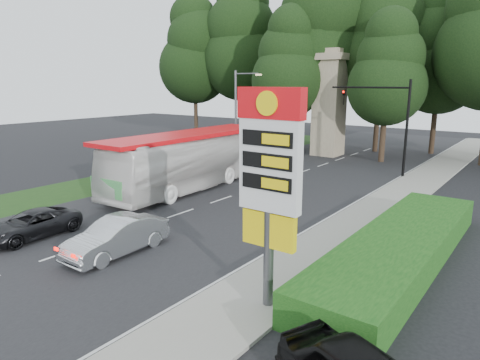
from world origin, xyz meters
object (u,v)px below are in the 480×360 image
Objects in this scene: suv_charcoal at (31,225)px; gas_station_pylon at (270,170)px; streetlight_signs at (238,112)px; sedan_silver at (117,237)px; traffic_signal_mast at (390,114)px; monument at (329,102)px; transit_bus at (189,161)px.

gas_station_pylon is at bearing 3.21° from suv_charcoal.
sedan_silver is at bearing -66.36° from streetlight_signs.
traffic_signal_mast is at bearing 78.82° from sedan_silver.
streetlight_signs reaches higher than suv_charcoal.
traffic_signal_mast is 0.72× the size of monument.
sedan_silver is at bearing -179.40° from gas_station_pylon.
monument is 2.28× the size of suv_charcoal.
transit_bus is at bearing -127.33° from traffic_signal_mast.
transit_bus is 11.23m from suv_charcoal.
streetlight_signs is at bearing -171.08° from traffic_signal_mast.
transit_bus is at bearing 141.88° from gas_station_pylon.
monument is 28.67m from sedan_silver.
suv_charcoal is at bearing -91.05° from transit_bus.
gas_station_pylon is 1.49× the size of sedan_silver.
traffic_signal_mast is 9.76m from monument.
gas_station_pylon is 0.95× the size of traffic_signal_mast.
traffic_signal_mast is 22.76m from sedan_silver.
monument is 18.39m from transit_bus.
gas_station_pylon is 1.55× the size of suv_charcoal.
traffic_signal_mast is 12.83m from streetlight_signs.
monument is at bearing 58.03° from streetlight_signs.
suv_charcoal is (-4.76, -1.10, -0.14)m from sedan_silver.
transit_bus is (3.49, -10.05, -2.57)m from streetlight_signs.
traffic_signal_mast reaches higher than sedan_silver.
sedan_silver is 1.04× the size of suv_charcoal.
streetlight_signs is 9.44m from monument.
sedan_silver is (8.79, -20.09, -3.68)m from streetlight_signs.
traffic_signal_mast is 1.57× the size of sedan_silver.
monument is (-11.20, 28.01, 0.66)m from gas_station_pylon.
streetlight_signs is at bearing 112.41° from sedan_silver.
monument is at bearing 85.77° from suv_charcoal.
sedan_silver is (-7.39, -0.08, -3.69)m from gas_station_pylon.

